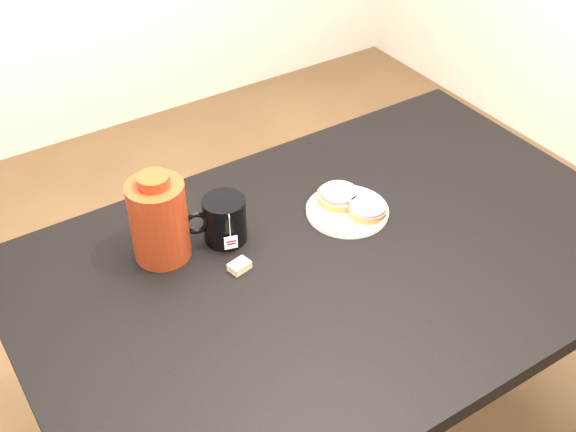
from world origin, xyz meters
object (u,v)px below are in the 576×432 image
(teabag_pouch, at_px, (240,266))
(bagel_package, at_px, (159,219))
(bagel_back, at_px, (339,196))
(mug, at_px, (224,220))
(plate, at_px, (347,210))
(table, at_px, (338,282))
(bagel_front, at_px, (368,209))

(teabag_pouch, height_order, bagel_package, bagel_package)
(bagel_back, relative_size, bagel_package, 0.60)
(mug, height_order, bagel_package, bagel_package)
(plate, bearing_deg, bagel_back, 84.24)
(bagel_back, relative_size, teabag_pouch, 2.83)
(table, relative_size, bagel_back, 10.98)
(plate, height_order, bagel_front, bagel_front)
(table, xyz_separation_m, bagel_front, (0.13, 0.07, 0.11))
(teabag_pouch, bearing_deg, plate, 5.75)
(bagel_front, bearing_deg, bagel_package, 162.63)
(plate, bearing_deg, teabag_pouch, -174.25)
(mug, bearing_deg, bagel_front, -4.01)
(table, bearing_deg, bagel_front, 28.91)
(table, xyz_separation_m, bagel_back, (0.11, 0.15, 0.11))
(bagel_front, bearing_deg, teabag_pouch, 178.78)
(bagel_package, bearing_deg, bagel_front, -17.37)
(mug, distance_m, bagel_package, 0.15)
(bagel_front, bearing_deg, plate, 126.94)
(bagel_front, height_order, bagel_package, bagel_package)
(bagel_front, xyz_separation_m, bagel_package, (-0.46, 0.14, 0.07))
(mug, distance_m, teabag_pouch, 0.12)
(bagel_front, height_order, mug, mug)
(bagel_back, bearing_deg, teabag_pouch, -167.27)
(bagel_front, bearing_deg, table, -151.09)
(bagel_back, xyz_separation_m, mug, (-0.29, 0.04, 0.03))
(bagel_back, distance_m, mug, 0.30)
(teabag_pouch, bearing_deg, bagel_back, 12.73)
(plate, relative_size, mug, 1.28)
(mug, xyz_separation_m, bagel_package, (-0.14, 0.03, 0.04))
(table, distance_m, teabag_pouch, 0.24)
(mug, bearing_deg, bagel_package, -175.79)
(bagel_back, height_order, bagel_package, bagel_package)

